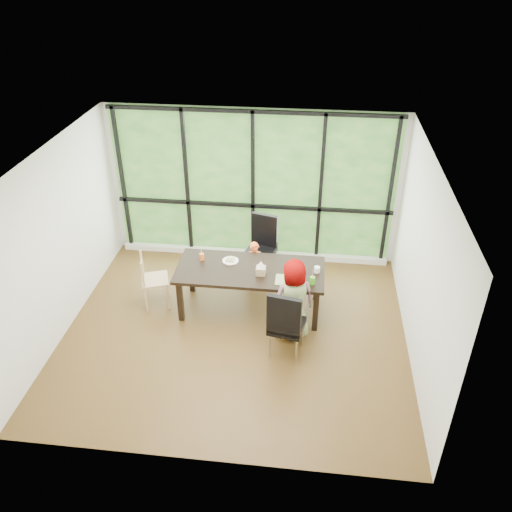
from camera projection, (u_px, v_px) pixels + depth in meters
The scene contains 23 objects.
ground at pixel (235, 331), 7.79m from camera, with size 5.00×5.00×0.00m, color black.
back_wall at pixel (253, 186), 8.97m from camera, with size 5.00×5.00×0.00m, color silver.
foliage_backdrop at pixel (253, 186), 8.95m from camera, with size 4.80×0.02×2.65m, color #234D1E.
window_mullions at pixel (253, 187), 8.92m from camera, with size 4.80×0.06×2.65m, color black, non-canonical shape.
window_sill at pixel (253, 253), 9.57m from camera, with size 4.80×0.12×0.10m, color silver.
dining_table at pixel (250, 289), 8.05m from camera, with size 2.22×0.97×0.75m, color black.
chair_window_leather at pixel (260, 248), 8.78m from camera, with size 0.46×0.46×1.08m, color black.
chair_interior_leather at pixel (287, 321), 7.13m from camera, with size 0.46×0.46×1.08m, color black.
chair_end_beech at pixel (155, 280), 8.14m from camera, with size 0.42×0.40×0.90m, color tan.
child_toddler at pixel (255, 266), 8.51m from camera, with size 0.31×0.21×0.86m, color orange.
child_older at pixel (291, 300), 7.39m from camera, with size 0.62×0.41×1.28m, color slate.
placemat at pixel (289, 280), 7.60m from camera, with size 0.38×0.28×0.01m, color tan.
plate_far at pixel (230, 261), 8.04m from camera, with size 0.25×0.25×0.02m, color white.
plate_near at pixel (292, 280), 7.60m from camera, with size 0.22×0.22×0.01m, color white.
orange_cup at pixel (202, 257), 8.05m from camera, with size 0.07×0.07×0.11m, color orange.
green_cup at pixel (312, 280), 7.49m from camera, with size 0.07×0.07×0.12m, color #49BD1D.
white_mug at pixel (317, 270), 7.76m from camera, with size 0.09×0.09×0.09m, color white.
tissue_box at pixel (261, 271), 7.71m from camera, with size 0.14×0.14×0.12m, color tan.
crepe_rolls_far at pixel (230, 259), 8.02m from camera, with size 0.15×0.12×0.04m, color tan, non-canonical shape.
crepe_rolls_near at pixel (292, 278), 7.59m from camera, with size 0.05×0.12×0.04m, color tan, non-canonical shape.
straw_white at pixel (202, 251), 8.00m from camera, with size 0.01×0.01×0.20m, color white.
straw_pink at pixel (313, 275), 7.44m from camera, with size 0.01×0.01×0.20m, color pink.
tissue at pixel (261, 264), 7.65m from camera, with size 0.12×0.12×0.11m, color white.
Camera 1 is at (1.01, -5.94, 5.07)m, focal length 36.72 mm.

